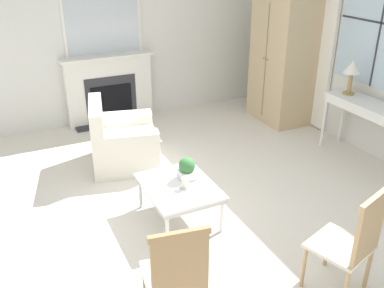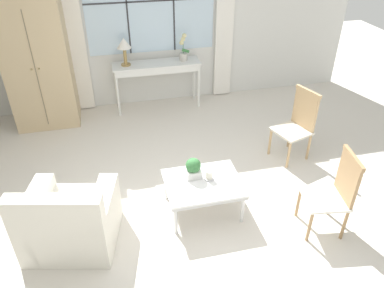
{
  "view_description": "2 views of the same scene",
  "coord_description": "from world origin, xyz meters",
  "px_view_note": "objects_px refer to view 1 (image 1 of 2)",
  "views": [
    {
      "loc": [
        3.58,
        -1.55,
        2.67
      ],
      "look_at": [
        -0.12,
        0.22,
        0.74
      ],
      "focal_mm": 40.0,
      "sensor_mm": 36.0,
      "label": 1
    },
    {
      "loc": [
        -0.79,
        -3.24,
        3.11
      ],
      "look_at": [
        0.09,
        0.47,
        0.61
      ],
      "focal_mm": 35.0,
      "sensor_mm": 36.0,
      "label": 2
    }
  ],
  "objects_px": {
    "potted_plant_small": "(187,169)",
    "fireplace": "(109,83)",
    "console_table": "(376,113)",
    "coffee_table": "(179,189)",
    "armchair_upholstered": "(122,144)",
    "armoire": "(284,54)",
    "table_lamp": "(352,70)",
    "accent_chair_wooden": "(177,273)",
    "side_chair_wooden": "(354,240)",
    "pillar_candle": "(186,183)"
  },
  "relations": [
    {
      "from": "fireplace",
      "to": "console_table",
      "type": "distance_m",
      "value": 3.95
    },
    {
      "from": "armoire",
      "to": "pillar_candle",
      "type": "height_order",
      "value": "armoire"
    },
    {
      "from": "potted_plant_small",
      "to": "fireplace",
      "type": "bearing_deg",
      "value": -179.67
    },
    {
      "from": "armoire",
      "to": "console_table",
      "type": "xyz_separation_m",
      "value": [
        1.83,
        0.11,
        -0.36
      ]
    },
    {
      "from": "fireplace",
      "to": "console_table",
      "type": "relative_size",
      "value": 1.37
    },
    {
      "from": "console_table",
      "to": "side_chair_wooden",
      "type": "xyz_separation_m",
      "value": [
        1.66,
        -1.95,
        -0.17
      ]
    },
    {
      "from": "armoire",
      "to": "potted_plant_small",
      "type": "relative_size",
      "value": 8.88
    },
    {
      "from": "pillar_candle",
      "to": "table_lamp",
      "type": "bearing_deg",
      "value": 103.84
    },
    {
      "from": "armoire",
      "to": "table_lamp",
      "type": "height_order",
      "value": "armoire"
    },
    {
      "from": "fireplace",
      "to": "armchair_upholstered",
      "type": "relative_size",
      "value": 1.9
    },
    {
      "from": "coffee_table",
      "to": "potted_plant_small",
      "type": "height_order",
      "value": "potted_plant_small"
    },
    {
      "from": "console_table",
      "to": "coffee_table",
      "type": "xyz_separation_m",
      "value": [
        0.09,
        -2.77,
        -0.35
      ]
    },
    {
      "from": "coffee_table",
      "to": "fireplace",
      "type": "bearing_deg",
      "value": 177.84
    },
    {
      "from": "armchair_upholstered",
      "to": "fireplace",
      "type": "bearing_deg",
      "value": 169.7
    },
    {
      "from": "fireplace",
      "to": "armchair_upholstered",
      "type": "height_order",
      "value": "fireplace"
    },
    {
      "from": "fireplace",
      "to": "potted_plant_small",
      "type": "relative_size",
      "value": 8.33
    },
    {
      "from": "accent_chair_wooden",
      "to": "coffee_table",
      "type": "relative_size",
      "value": 1.11
    },
    {
      "from": "fireplace",
      "to": "accent_chair_wooden",
      "type": "distance_m",
      "value": 4.36
    },
    {
      "from": "console_table",
      "to": "table_lamp",
      "type": "distance_m",
      "value": 0.66
    },
    {
      "from": "fireplace",
      "to": "armchair_upholstered",
      "type": "distance_m",
      "value": 1.6
    },
    {
      "from": "fireplace",
      "to": "pillar_candle",
      "type": "bearing_deg",
      "value": -1.35
    },
    {
      "from": "armoire",
      "to": "coffee_table",
      "type": "distance_m",
      "value": 3.36
    },
    {
      "from": "accent_chair_wooden",
      "to": "potted_plant_small",
      "type": "distance_m",
      "value": 1.56
    },
    {
      "from": "armoire",
      "to": "accent_chair_wooden",
      "type": "distance_m",
      "value": 4.61
    },
    {
      "from": "armoire",
      "to": "console_table",
      "type": "bearing_deg",
      "value": 3.41
    },
    {
      "from": "fireplace",
      "to": "armoire",
      "type": "relative_size",
      "value": 0.94
    },
    {
      "from": "fireplace",
      "to": "console_table",
      "type": "height_order",
      "value": "fireplace"
    },
    {
      "from": "potted_plant_small",
      "to": "table_lamp",
      "type": "bearing_deg",
      "value": 100.89
    },
    {
      "from": "fireplace",
      "to": "pillar_candle",
      "type": "xyz_separation_m",
      "value": [
        3.09,
        -0.07,
        -0.19
      ]
    },
    {
      "from": "armchair_upholstered",
      "to": "accent_chair_wooden",
      "type": "xyz_separation_m",
      "value": [
        2.77,
        -0.42,
        0.24
      ]
    },
    {
      "from": "console_table",
      "to": "potted_plant_small",
      "type": "xyz_separation_m",
      "value": [
        0.0,
        -2.64,
        -0.19
      ]
    },
    {
      "from": "accent_chair_wooden",
      "to": "armoire",
      "type": "bearing_deg",
      "value": 134.74
    },
    {
      "from": "pillar_candle",
      "to": "armchair_upholstered",
      "type": "bearing_deg",
      "value": -172.43
    },
    {
      "from": "side_chair_wooden",
      "to": "armchair_upholstered",
      "type": "bearing_deg",
      "value": -162.08
    },
    {
      "from": "coffee_table",
      "to": "potted_plant_small",
      "type": "xyz_separation_m",
      "value": [
        -0.09,
        0.13,
        0.16
      ]
    },
    {
      "from": "accent_chair_wooden",
      "to": "armchair_upholstered",
      "type": "bearing_deg",
      "value": 171.29
    },
    {
      "from": "armchair_upholstered",
      "to": "accent_chair_wooden",
      "type": "distance_m",
      "value": 2.81
    },
    {
      "from": "console_table",
      "to": "table_lamp",
      "type": "height_order",
      "value": "table_lamp"
    },
    {
      "from": "side_chair_wooden",
      "to": "pillar_candle",
      "type": "xyz_separation_m",
      "value": [
        -1.49,
        -0.78,
        -0.08
      ]
    },
    {
      "from": "side_chair_wooden",
      "to": "accent_chair_wooden",
      "type": "relative_size",
      "value": 1.04
    },
    {
      "from": "side_chair_wooden",
      "to": "coffee_table",
      "type": "xyz_separation_m",
      "value": [
        -1.57,
        -0.82,
        -0.18
      ]
    },
    {
      "from": "armoire",
      "to": "potted_plant_small",
      "type": "bearing_deg",
      "value": -53.99
    },
    {
      "from": "console_table",
      "to": "coffee_table",
      "type": "distance_m",
      "value": 2.79
    },
    {
      "from": "console_table",
      "to": "pillar_candle",
      "type": "relative_size",
      "value": 11.58
    },
    {
      "from": "armchair_upholstered",
      "to": "accent_chair_wooden",
      "type": "bearing_deg",
      "value": -8.71
    },
    {
      "from": "potted_plant_small",
      "to": "pillar_candle",
      "type": "distance_m",
      "value": 0.2
    },
    {
      "from": "armoire",
      "to": "pillar_candle",
      "type": "relative_size",
      "value": 16.94
    },
    {
      "from": "fireplace",
      "to": "pillar_candle",
      "type": "height_order",
      "value": "fireplace"
    },
    {
      "from": "console_table",
      "to": "accent_chair_wooden",
      "type": "height_order",
      "value": "accent_chair_wooden"
    },
    {
      "from": "side_chair_wooden",
      "to": "coffee_table",
      "type": "height_order",
      "value": "side_chair_wooden"
    }
  ]
}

